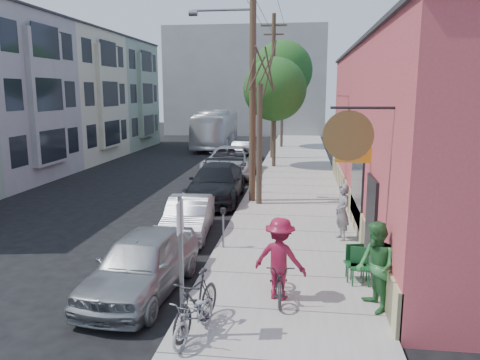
# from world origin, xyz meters

# --- Properties ---
(ground) EXTENTS (120.00, 120.00, 0.00)m
(ground) POSITION_xyz_m (0.00, 0.00, 0.00)
(ground) COLOR black
(sidewalk) EXTENTS (4.50, 58.00, 0.15)m
(sidewalk) POSITION_xyz_m (4.25, 11.00, 0.07)
(sidewalk) COLOR #A39D97
(sidewalk) RESTS_ON ground
(cafe_building) EXTENTS (6.60, 20.20, 6.61)m
(cafe_building) POSITION_xyz_m (8.99, 4.99, 3.30)
(cafe_building) COLOR #B7434B
(cafe_building) RESTS_ON ground
(apartment_row) EXTENTS (6.30, 32.00, 9.00)m
(apartment_row) POSITION_xyz_m (-11.85, 14.00, 4.50)
(apartment_row) COLOR gray
(apartment_row) RESTS_ON ground
(end_cap_building) EXTENTS (18.00, 8.00, 12.00)m
(end_cap_building) POSITION_xyz_m (-2.00, 42.00, 6.00)
(end_cap_building) COLOR gray
(end_cap_building) RESTS_ON ground
(sign_post) EXTENTS (0.07, 0.45, 2.80)m
(sign_post) POSITION_xyz_m (2.35, -5.37, 1.83)
(sign_post) COLOR slate
(sign_post) RESTS_ON sidewalk
(parking_meter_near) EXTENTS (0.14, 0.14, 1.24)m
(parking_meter_near) POSITION_xyz_m (2.25, -0.04, 0.98)
(parking_meter_near) COLOR slate
(parking_meter_near) RESTS_ON sidewalk
(parking_meter_far) EXTENTS (0.14, 0.14, 1.24)m
(parking_meter_far) POSITION_xyz_m (2.25, 8.06, 0.98)
(parking_meter_far) COLOR slate
(parking_meter_far) RESTS_ON sidewalk
(utility_pole_near) EXTENTS (3.57, 0.28, 10.00)m
(utility_pole_near) POSITION_xyz_m (2.39, 6.37, 5.41)
(utility_pole_near) COLOR #503A28
(utility_pole_near) RESTS_ON sidewalk
(utility_pole_far) EXTENTS (1.80, 0.28, 10.00)m
(utility_pole_far) POSITION_xyz_m (2.45, 20.09, 5.34)
(utility_pole_far) COLOR #503A28
(utility_pole_far) RESTS_ON sidewalk
(tree_bare) EXTENTS (0.24, 0.24, 5.02)m
(tree_bare) POSITION_xyz_m (2.80, 5.82, 2.66)
(tree_bare) COLOR #44392C
(tree_bare) RESTS_ON sidewalk
(tree_leafy_mid) EXTENTS (3.96, 3.96, 6.83)m
(tree_leafy_mid) POSITION_xyz_m (2.80, 16.17, 4.99)
(tree_leafy_mid) COLOR #44392C
(tree_leafy_mid) RESTS_ON sidewalk
(tree_leafy_far) EXTENTS (5.03, 5.03, 8.98)m
(tree_leafy_far) POSITION_xyz_m (2.80, 26.99, 6.61)
(tree_leafy_far) COLOR #44392C
(tree_leafy_far) RESTS_ON sidewalk
(patio_chair_a) EXTENTS (0.57, 0.57, 0.88)m
(patio_chair_a) POSITION_xyz_m (6.06, -2.33, 0.59)
(patio_chair_a) COLOR #134621
(patio_chair_a) RESTS_ON sidewalk
(patio_chair_b) EXTENTS (0.60, 0.60, 0.88)m
(patio_chair_b) POSITION_xyz_m (5.96, -2.09, 0.59)
(patio_chair_b) COLOR #134621
(patio_chair_b) RESTS_ON sidewalk
(patron_grey) EXTENTS (0.63, 0.77, 1.82)m
(patron_grey) POSITION_xyz_m (5.89, 1.25, 1.06)
(patron_grey) COLOR gray
(patron_grey) RESTS_ON sidewalk
(patron_green) EXTENTS (0.96, 1.11, 1.97)m
(patron_green) POSITION_xyz_m (6.20, -3.72, 1.13)
(patron_green) COLOR #2D7136
(patron_green) RESTS_ON sidewalk
(cyclist) EXTENTS (1.39, 1.04, 1.91)m
(cyclist) POSITION_xyz_m (4.13, -3.39, 1.10)
(cyclist) COLOR maroon
(cyclist) RESTS_ON sidewalk
(cyclist_bike) EXTENTS (0.76, 1.81, 0.93)m
(cyclist_bike) POSITION_xyz_m (4.13, -3.39, 0.61)
(cyclist_bike) COLOR black
(cyclist_bike) RESTS_ON sidewalk
(parked_bike_a) EXTENTS (0.98, 1.99, 1.15)m
(parked_bike_a) POSITION_xyz_m (2.56, -5.08, 0.73)
(parked_bike_a) COLOR black
(parked_bike_a) RESTS_ON sidewalk
(parked_bike_b) EXTENTS (0.94, 1.71, 0.85)m
(parked_bike_b) POSITION_xyz_m (2.59, -5.38, 0.57)
(parked_bike_b) COLOR gray
(parked_bike_b) RESTS_ON sidewalk
(car_0) EXTENTS (2.15, 4.60, 1.52)m
(car_0) POSITION_xyz_m (0.80, -3.26, 0.76)
(car_0) COLOR gray
(car_0) RESTS_ON ground
(car_1) EXTENTS (1.71, 4.07, 1.31)m
(car_1) POSITION_xyz_m (0.80, 1.46, 0.65)
(car_1) COLOR #94939A
(car_1) RESTS_ON ground
(car_2) EXTENTS (2.39, 5.62, 1.62)m
(car_2) POSITION_xyz_m (0.80, 6.73, 0.81)
(car_2) COLOR black
(car_2) RESTS_ON ground
(car_3) EXTENTS (2.90, 6.17, 1.70)m
(car_3) POSITION_xyz_m (0.45, 13.08, 0.85)
(car_3) COLOR #A1A2A9
(car_3) RESTS_ON ground
(car_4) EXTENTS (1.47, 4.04, 1.32)m
(car_4) POSITION_xyz_m (0.30, 19.60, 0.66)
(car_4) COLOR #999BA0
(car_4) RESTS_ON ground
(bus) EXTENTS (3.27, 11.74, 3.24)m
(bus) POSITION_xyz_m (-3.03, 27.57, 1.62)
(bus) COLOR white
(bus) RESTS_ON ground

